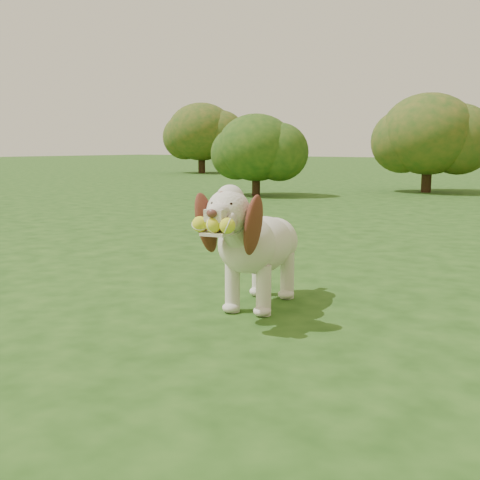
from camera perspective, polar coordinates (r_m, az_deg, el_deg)
The scene contains 5 objects.
ground at distance 3.43m, azimuth -8.34°, elevation -5.44°, with size 80.00×80.00×0.00m, color #1B3F12.
dog at distance 3.11m, azimuth 1.48°, elevation -0.13°, with size 0.49×1.02×0.67m.
shrub_a at distance 10.27m, azimuth 1.55°, elevation 8.75°, with size 1.33×1.33×1.38m.
shrub_b at distance 11.53m, azimuth 17.45°, elevation 9.56°, with size 1.73×1.73×1.79m.
shrub_g at distance 18.93m, azimuth -3.68°, elevation 10.20°, with size 2.08×2.08×2.16m.
Camera 1 is at (2.32, -2.38, 0.84)m, focal length 45.00 mm.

